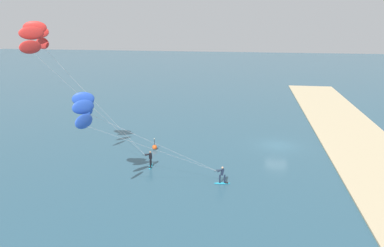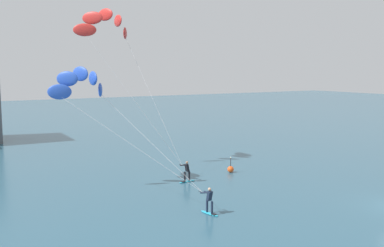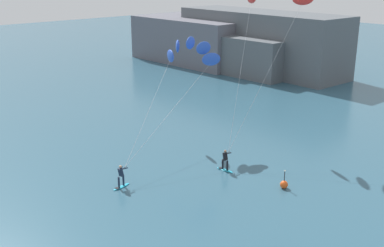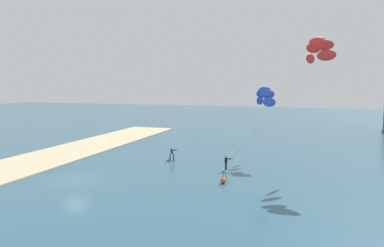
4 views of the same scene
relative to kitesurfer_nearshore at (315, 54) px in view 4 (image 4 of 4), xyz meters
name	(u,v)px [view 4 (image 4 of 4)]	position (x,y,z in m)	size (l,w,h in m)	color
ground_plane	(76,180)	(11.41, -22.15, -12.63)	(240.00, 240.00, 0.00)	#2D566B
kitesurfer_nearshore	(315,54)	(0.00, 0.00, 0.00)	(7.00, 11.13, 14.41)	#23ADD1
kitesurfer_mid_water	(261,99)	(-4.26, -6.13, -4.98)	(7.50, 13.07, 9.16)	#23ADD1
marker_buoy	(223,180)	(7.90, -8.01, -12.34)	(0.56, 0.56, 1.38)	#EA5119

